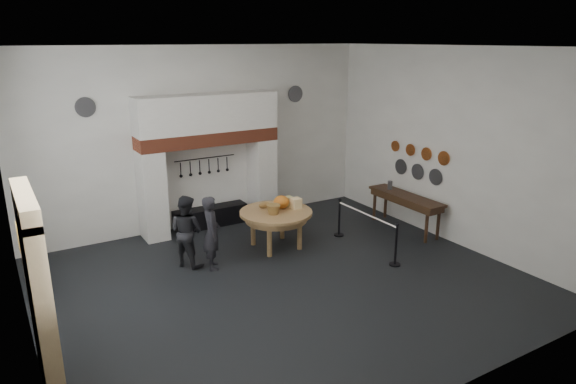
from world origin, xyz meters
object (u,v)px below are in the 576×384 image
work_table (276,213)px  barrier_post_far (339,218)px  visitor_near (212,233)px  side_table (406,196)px  iron_range (211,217)px  visitor_far (187,231)px  barrier_post_near (396,245)px

work_table → barrier_post_far: (1.68, -0.17, -0.39)m
visitor_near → side_table: visitor_near is taller
iron_range → work_table: bearing=-70.2°
side_table → visitor_near: bearing=175.7°
iron_range → work_table: work_table is taller
visitor_far → barrier_post_near: bearing=-151.5°
visitor_near → barrier_post_far: (3.37, 0.11, -0.34)m
barrier_post_near → work_table: bearing=127.6°
iron_range → visitor_near: (-0.94, -2.36, 0.54)m
side_table → barrier_post_far: size_ratio=2.44×
iron_range → visitor_near: size_ratio=1.21×
barrier_post_near → barrier_post_far: 2.00m
iron_range → work_table: size_ratio=1.15×
work_table → visitor_far: 2.10m
barrier_post_near → side_table: bearing=42.0°
iron_range → barrier_post_far: barrier_post_far is taller
visitor_near → side_table: 5.06m
visitor_far → barrier_post_near: (3.77, -2.29, -0.32)m
work_table → visitor_near: bearing=-170.5°
work_table → visitor_near: visitor_near is taller
barrier_post_far → visitor_near: bearing=-178.1°
side_table → barrier_post_near: 2.29m
visitor_near → barrier_post_near: size_ratio=1.75×
visitor_far → barrier_post_far: size_ratio=1.71×
side_table → visitor_far: bearing=171.9°
barrier_post_far → barrier_post_near: bearing=-90.0°
visitor_far → barrier_post_near: visitor_far is taller
side_table → iron_range: bearing=146.2°
work_table → visitor_near: (-1.69, -0.28, -0.05)m
work_table → visitor_near: size_ratio=1.06×
iron_range → visitor_far: (-1.34, -1.96, 0.52)m
visitor_near → barrier_post_near: (3.37, -1.89, -0.34)m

